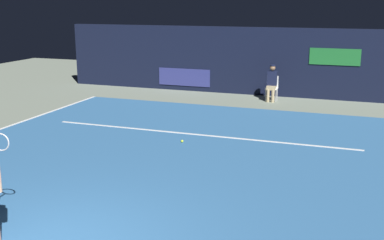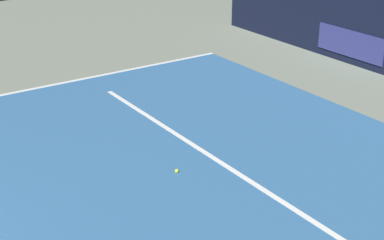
{
  "view_description": "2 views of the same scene",
  "coord_description": "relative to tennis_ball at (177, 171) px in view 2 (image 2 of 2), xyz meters",
  "views": [
    {
      "loc": [
        4.14,
        -5.14,
        3.56
      ],
      "look_at": [
        0.31,
        5.58,
        0.75
      ],
      "focal_mm": 45.13,
      "sensor_mm": 36.0,
      "label": 1
    },
    {
      "loc": [
        7.25,
        1.35,
        4.71
      ],
      "look_at": [
        -0.22,
        6.41,
        0.86
      ],
      "focal_mm": 54.65,
      "sensor_mm": 36.0,
      "label": 2
    }
  ],
  "objects": [
    {
      "name": "tennis_ball",
      "position": [
        0.0,
        0.0,
        0.0
      ],
      "size": [
        0.07,
        0.07,
        0.07
      ],
      "primitive_type": "sphere",
      "color": "#CCE033",
      "rests_on": "court_surface"
    },
    {
      "name": "line_sideline_right",
      "position": [
        -5.36,
        -1.2,
        -0.03
      ],
      "size": [
        0.1,
        11.66,
        0.01
      ],
      "primitive_type": "cube",
      "color": "white",
      "rests_on": "court_surface"
    },
    {
      "name": "line_service",
      "position": [
        0.13,
        0.84,
        -0.03
      ],
      "size": [
        8.64,
        0.1,
        0.01
      ],
      "primitive_type": "cube",
      "color": "white",
      "rests_on": "court_surface"
    },
    {
      "name": "ground_plane",
      "position": [
        0.13,
        -1.2,
        -0.05
      ],
      "size": [
        32.0,
        32.0,
        0.0
      ],
      "primitive_type": "plane",
      "color": "gray"
    },
    {
      "name": "court_surface",
      "position": [
        0.13,
        -1.2,
        -0.04
      ],
      "size": [
        11.07,
        11.66,
        0.01
      ],
      "primitive_type": "cube",
      "color": "#336699",
      "rests_on": "ground"
    }
  ]
}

